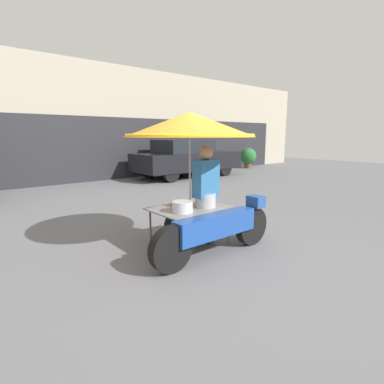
% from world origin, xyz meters
% --- Properties ---
extents(ground_plane, '(36.00, 36.00, 0.00)m').
position_xyz_m(ground_plane, '(0.00, 0.00, 0.00)').
color(ground_plane, slate).
extents(shopfront_building, '(28.00, 2.06, 4.36)m').
position_xyz_m(shopfront_building, '(0.00, 9.15, 2.17)').
color(shopfront_building, '#B2A893').
rests_on(shopfront_building, ground).
extents(vendor_motorcycle_cart, '(2.17, 1.94, 2.05)m').
position_xyz_m(vendor_motorcycle_cart, '(-0.04, 0.54, 1.60)').
color(vendor_motorcycle_cart, black).
rests_on(vendor_motorcycle_cart, ground).
extents(vendor_person, '(0.38, 0.22, 1.56)m').
position_xyz_m(vendor_person, '(0.17, 0.47, 0.87)').
color(vendor_person, '#4C473D').
rests_on(vendor_person, ground).
extents(parked_car, '(4.56, 1.80, 1.53)m').
position_xyz_m(parked_car, '(4.86, 6.78, 0.79)').
color(parked_car, black).
rests_on(parked_car, ground).
extents(potted_plant, '(0.84, 0.84, 1.05)m').
position_xyz_m(potted_plant, '(9.55, 7.43, 0.60)').
color(potted_plant, brown).
rests_on(potted_plant, ground).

